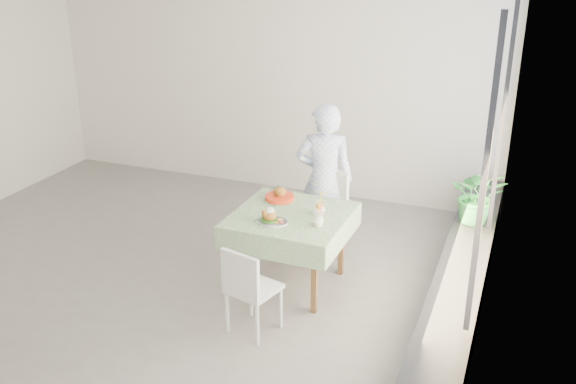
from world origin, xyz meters
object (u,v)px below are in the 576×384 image
at_px(potted_plant, 478,196).
at_px(main_dish, 271,217).
at_px(chair_far, 319,231).
at_px(diner, 324,180).
at_px(chair_near, 253,305).
at_px(juice_cup_orange, 320,209).
at_px(cafe_table, 291,241).

bearing_deg(potted_plant, main_dish, -143.97).
bearing_deg(chair_far, diner, 87.00).
bearing_deg(potted_plant, diner, -172.39).
height_order(chair_near, potted_plant, potted_plant).
height_order(main_dish, potted_plant, potted_plant).
distance_m(diner, potted_plant, 1.52).
relative_size(diner, potted_plant, 2.84).
distance_m(chair_near, main_dish, 0.82).
distance_m(chair_far, juice_cup_orange, 0.79).
bearing_deg(diner, chair_far, 72.49).
relative_size(cafe_table, main_dish, 3.77).
bearing_deg(main_dish, diner, 80.55).
xyz_separation_m(chair_near, juice_cup_orange, (0.27, 0.92, 0.56)).
height_order(chair_far, chair_near, chair_far).
distance_m(cafe_table, main_dish, 0.42).
bearing_deg(chair_far, main_dish, -100.39).
relative_size(main_dish, juice_cup_orange, 1.05).
bearing_deg(juice_cup_orange, chair_near, -106.55).
height_order(chair_near, juice_cup_orange, juice_cup_orange).
relative_size(main_dish, potted_plant, 0.50).
bearing_deg(chair_near, cafe_table, 88.69).
bearing_deg(juice_cup_orange, diner, 104.97).
distance_m(diner, main_dish, 1.03).
height_order(diner, potted_plant, diner).
relative_size(diner, juice_cup_orange, 6.00).
bearing_deg(main_dish, chair_near, -82.27).
relative_size(chair_far, juice_cup_orange, 3.42).
xyz_separation_m(main_dish, juice_cup_orange, (0.36, 0.32, 0.02)).
bearing_deg(diner, potted_plant, 173.09).
xyz_separation_m(cafe_table, diner, (0.07, 0.78, 0.35)).
relative_size(cafe_table, juice_cup_orange, 3.94).
distance_m(diner, juice_cup_orange, 0.73).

